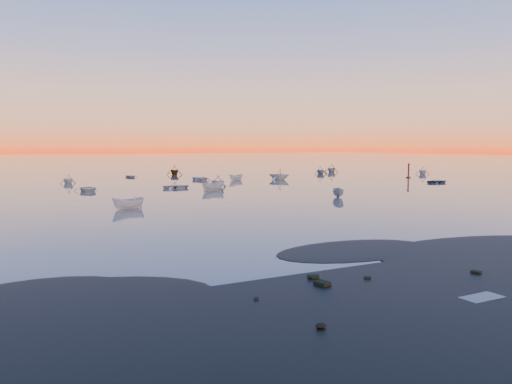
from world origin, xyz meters
TOP-DOWN VIEW (x-y plane):
  - ground at (0.00, 100.00)m, footprint 600.00×600.00m
  - mud_lobes at (0.00, -1.00)m, footprint 140.00×6.00m
  - moored_fleet at (0.00, 53.00)m, footprint 124.00×58.00m
  - boat_near_center at (-0.92, 41.49)m, footprint 2.34×3.96m
  - boat_near_right at (1.80, 46.24)m, footprint 4.05×2.24m
  - channel_marker at (43.77, 49.46)m, footprint 0.86×0.86m

SIDE VIEW (x-z plane):
  - ground at x=0.00m, z-range 0.00..0.00m
  - moored_fleet at x=0.00m, z-range -0.60..0.60m
  - boat_near_center at x=-0.92m, z-range -0.64..0.64m
  - boat_near_right at x=1.80m, z-range -0.67..0.67m
  - mud_lobes at x=0.00m, z-range -0.03..0.05m
  - channel_marker at x=43.77m, z-range -0.32..2.73m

